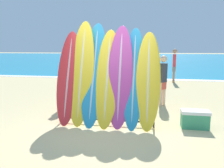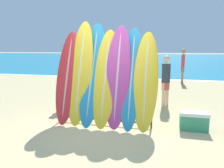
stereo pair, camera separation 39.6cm
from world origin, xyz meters
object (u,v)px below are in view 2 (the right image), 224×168
(person_near_water, at_px, (166,79))
(surfboard_slot_4, at_px, (118,76))
(surfboard_slot_0, at_px, (67,77))
(person_far_right, at_px, (122,71))
(person_mid_beach, at_px, (183,65))
(surfboard_slot_2, at_px, (92,73))
(surfboard_slot_1, at_px, (80,72))
(surfboard_rack, at_px, (104,106))
(cooler_box, at_px, (194,121))
(surfboard_slot_5, at_px, (132,77))
(surfboard_slot_6, at_px, (146,80))
(surfboard_slot_3, at_px, (106,77))
(person_far_left, at_px, (76,74))

(person_near_water, bearing_deg, surfboard_slot_4, -168.35)
(surfboard_slot_0, bearing_deg, person_far_right, 75.10)
(surfboard_slot_4, xyz_separation_m, person_mid_beach, (1.96, 6.98, -0.22))
(surfboard_slot_2, xyz_separation_m, surfboard_slot_4, (0.64, -0.06, -0.04))
(surfboard_slot_1, height_order, surfboard_slot_2, surfboard_slot_1)
(surfboard_slot_0, relative_size, surfboard_slot_2, 0.91)
(surfboard_rack, distance_m, person_near_water, 2.55)
(surfboard_rack, height_order, surfboard_slot_2, surfboard_slot_2)
(surfboard_slot_1, bearing_deg, surfboard_slot_0, -172.47)
(person_near_water, bearing_deg, cooler_box, -121.16)
(surfboard_slot_2, bearing_deg, surfboard_rack, -23.81)
(surfboard_slot_1, distance_m, person_near_water, 2.86)
(surfboard_slot_2, bearing_deg, surfboard_slot_5, -1.80)
(surfboard_slot_4, height_order, person_mid_beach, surfboard_slot_4)
(surfboard_slot_0, distance_m, surfboard_slot_1, 0.35)
(surfboard_slot_1, height_order, surfboard_slot_5, surfboard_slot_1)
(surfboard_slot_5, height_order, surfboard_slot_6, surfboard_slot_5)
(person_near_water, bearing_deg, person_far_right, 99.23)
(surfboard_slot_1, relative_size, surfboard_slot_3, 1.09)
(surfboard_slot_2, height_order, person_near_water, surfboard_slot_2)
(surfboard_slot_1, height_order, person_near_water, surfboard_slot_1)
(person_far_left, relative_size, cooler_box, 2.89)
(person_near_water, xyz_separation_m, cooler_box, (0.64, -1.94, -0.66))
(surfboard_slot_3, distance_m, surfboard_slot_4, 0.30)
(surfboard_slot_3, bearing_deg, person_far_right, 93.47)
(surfboard_rack, xyz_separation_m, surfboard_slot_6, (0.97, 0.07, 0.65))
(surfboard_slot_6, xyz_separation_m, person_far_right, (-1.13, 2.97, -0.12))
(surfboard_rack, distance_m, surfboard_slot_5, 0.95)
(person_far_left, bearing_deg, surfboard_slot_4, -7.54)
(surfboard_slot_6, bearing_deg, cooler_box, 3.41)
(person_near_water, bearing_deg, surfboard_slot_2, 178.53)
(person_far_left, height_order, cooler_box, person_far_left)
(surfboard_rack, bearing_deg, surfboard_slot_5, 10.42)
(surfboard_slot_4, bearing_deg, surfboard_slot_3, 178.82)
(surfboard_slot_5, bearing_deg, person_far_right, 105.23)
(surfboard_rack, xyz_separation_m, person_near_water, (1.42, 2.08, 0.41))
(surfboard_slot_0, relative_size, surfboard_slot_4, 0.95)
(surfboard_rack, distance_m, surfboard_slot_1, 1.02)
(surfboard_slot_3, relative_size, surfboard_slot_5, 0.99)
(surfboard_slot_4, xyz_separation_m, person_far_right, (-0.48, 2.96, -0.20))
(surfboard_slot_6, bearing_deg, person_near_water, 77.40)
(surfboard_slot_3, bearing_deg, surfboard_slot_2, 171.67)
(surfboard_slot_0, xyz_separation_m, surfboard_slot_4, (1.27, 0.02, 0.06))
(cooler_box, bearing_deg, person_far_right, 127.32)
(person_far_right, bearing_deg, surfboard_slot_3, 154.83)
(surfboard_slot_5, relative_size, person_far_left, 1.29)
(cooler_box, bearing_deg, surfboard_slot_3, -178.86)
(surfboard_slot_1, bearing_deg, person_near_water, 43.81)
(person_far_right, bearing_deg, surfboard_slot_4, 160.52)
(surfboard_slot_5, relative_size, cooler_box, 3.73)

